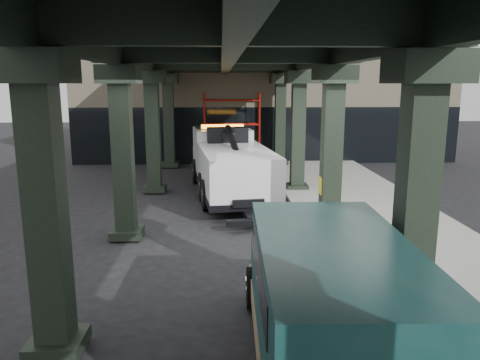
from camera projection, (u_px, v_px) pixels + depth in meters
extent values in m
plane|color=black|center=(245.00, 262.00, 12.01)|extent=(90.00, 90.00, 0.00)
cube|color=gray|center=(390.00, 233.00, 14.13)|extent=(5.00, 40.00, 0.15)
cube|color=silver|center=(298.00, 236.00, 14.04)|extent=(0.12, 38.00, 0.01)
cube|color=black|center=(416.00, 207.00, 7.69)|extent=(0.55, 0.55, 5.00)
cube|color=black|center=(427.00, 67.00, 7.24)|extent=(1.10, 1.10, 0.50)
cube|color=black|center=(406.00, 336.00, 8.16)|extent=(0.90, 0.90, 0.24)
cube|color=black|center=(331.00, 154.00, 13.57)|extent=(0.55, 0.55, 5.00)
cube|color=black|center=(335.00, 74.00, 13.11)|extent=(1.10, 1.10, 0.50)
cube|color=black|center=(328.00, 230.00, 14.04)|extent=(0.90, 0.90, 0.24)
cube|color=black|center=(298.00, 133.00, 19.44)|extent=(0.55, 0.55, 5.00)
cube|color=black|center=(299.00, 77.00, 18.98)|extent=(1.10, 1.10, 0.50)
cube|color=black|center=(297.00, 187.00, 19.91)|extent=(0.90, 0.90, 0.24)
cube|color=black|center=(280.00, 121.00, 25.31)|extent=(0.55, 0.55, 5.00)
cube|color=black|center=(281.00, 79.00, 24.85)|extent=(1.10, 1.10, 0.50)
cube|color=black|center=(279.00, 163.00, 25.78)|extent=(0.90, 0.90, 0.24)
cube|color=black|center=(46.00, 211.00, 7.46)|extent=(0.55, 0.55, 5.00)
cube|color=black|center=(33.00, 66.00, 7.00)|extent=(1.10, 1.10, 0.50)
cube|color=black|center=(58.00, 343.00, 7.93)|extent=(0.90, 0.90, 0.24)
cube|color=black|center=(123.00, 155.00, 13.33)|extent=(0.55, 0.55, 5.00)
cube|color=black|center=(119.00, 74.00, 12.87)|extent=(1.10, 1.10, 0.50)
cube|color=black|center=(127.00, 233.00, 13.80)|extent=(0.90, 0.90, 0.24)
cube|color=black|center=(153.00, 133.00, 19.20)|extent=(0.55, 0.55, 5.00)
cube|color=black|center=(151.00, 77.00, 18.74)|extent=(1.10, 1.10, 0.50)
cube|color=black|center=(155.00, 188.00, 19.67)|extent=(0.90, 0.90, 0.24)
cube|color=black|center=(169.00, 122.00, 25.07)|extent=(0.55, 0.55, 5.00)
cube|color=black|center=(168.00, 79.00, 24.62)|extent=(1.10, 1.10, 0.50)
cube|color=black|center=(170.00, 164.00, 25.54)|extent=(0.90, 0.90, 0.24)
cube|color=black|center=(336.00, 45.00, 12.95)|extent=(0.35, 32.00, 1.10)
cube|color=black|center=(117.00, 44.00, 12.71)|extent=(0.35, 32.00, 1.10)
cube|color=black|center=(228.00, 44.00, 12.83)|extent=(0.35, 32.00, 1.10)
cube|color=black|center=(227.00, 18.00, 12.69)|extent=(7.40, 32.00, 0.30)
cube|color=#C6B793|center=(260.00, 91.00, 30.85)|extent=(22.00, 10.00, 8.00)
cylinder|color=#A9180D|center=(205.00, 129.00, 26.13)|extent=(0.08, 0.08, 4.00)
cylinder|color=#A9180D|center=(204.00, 130.00, 25.35)|extent=(0.08, 0.08, 4.00)
cylinder|color=#A9180D|center=(258.00, 129.00, 26.25)|extent=(0.08, 0.08, 4.00)
cylinder|color=#A9180D|center=(260.00, 130.00, 25.46)|extent=(0.08, 0.08, 4.00)
cylinder|color=#A9180D|center=(232.00, 147.00, 26.39)|extent=(3.00, 0.08, 0.08)
cylinder|color=#A9180D|center=(232.00, 124.00, 26.13)|extent=(3.00, 0.08, 0.08)
cylinder|color=#A9180D|center=(232.00, 100.00, 25.86)|extent=(3.00, 0.08, 0.08)
cube|color=black|center=(231.00, 180.00, 18.71)|extent=(2.02, 7.82, 0.26)
cube|color=white|center=(222.00, 149.00, 21.07)|extent=(2.73, 2.77, 1.86)
cube|color=white|center=(219.00, 157.00, 22.23)|extent=(2.50, 1.03, 0.93)
cube|color=black|center=(221.00, 137.00, 21.22)|extent=(2.43, 1.62, 0.88)
cube|color=white|center=(236.00, 168.00, 17.42)|extent=(3.12, 5.44, 1.45)
cube|color=orange|center=(222.00, 126.00, 20.66)|extent=(1.88, 0.53, 0.17)
cube|color=black|center=(227.00, 135.00, 19.21)|extent=(1.72, 0.83, 0.62)
cylinder|color=black|center=(235.00, 147.00, 17.47)|extent=(0.71, 3.62, 1.39)
cube|color=black|center=(249.00, 214.00, 15.09)|extent=(0.49, 1.48, 0.19)
cube|color=black|center=(253.00, 222.00, 14.40)|extent=(1.67, 0.47, 0.19)
cylinder|color=black|center=(197.00, 171.00, 21.40)|extent=(0.50, 1.17, 1.14)
cylinder|color=silver|center=(197.00, 171.00, 21.40)|extent=(0.48, 0.67, 0.63)
cylinder|color=black|center=(246.00, 170.00, 21.77)|extent=(0.50, 1.17, 1.14)
cylinder|color=silver|center=(246.00, 170.00, 21.77)|extent=(0.48, 0.67, 0.63)
cylinder|color=black|center=(204.00, 187.00, 18.10)|extent=(0.50, 1.17, 1.14)
cylinder|color=silver|center=(204.00, 187.00, 18.10)|extent=(0.48, 0.67, 0.63)
cylinder|color=black|center=(261.00, 185.00, 18.48)|extent=(0.50, 1.17, 1.14)
cylinder|color=silver|center=(261.00, 185.00, 18.48)|extent=(0.48, 0.67, 0.63)
cylinder|color=black|center=(207.00, 195.00, 16.80)|extent=(0.50, 1.17, 1.14)
cylinder|color=silver|center=(207.00, 195.00, 16.80)|extent=(0.48, 0.67, 0.63)
cylinder|color=black|center=(269.00, 193.00, 17.18)|extent=(0.50, 1.17, 1.14)
cylinder|color=silver|center=(269.00, 193.00, 17.18)|extent=(0.48, 0.67, 0.63)
cube|color=#103938|center=(303.00, 262.00, 9.49)|extent=(2.08, 1.15, 0.90)
cube|color=#103938|center=(333.00, 307.00, 6.70)|extent=(2.20, 4.56, 1.96)
cube|color=olive|center=(325.00, 343.00, 7.26)|extent=(2.27, 5.67, 0.35)
cube|color=black|center=(307.00, 230.00, 8.93)|extent=(1.97, 0.47, 0.84)
cube|color=black|center=(330.00, 266.00, 6.89)|extent=(2.21, 3.66, 0.55)
cube|color=silver|center=(299.00, 270.00, 10.09)|extent=(2.01, 0.16, 0.30)
cylinder|color=black|center=(253.00, 287.00, 9.53)|extent=(0.30, 0.85, 0.84)
cylinder|color=silver|center=(253.00, 287.00, 9.53)|extent=(0.33, 0.47, 0.46)
cylinder|color=black|center=(351.00, 287.00, 9.57)|extent=(0.30, 0.85, 0.84)
cylinder|color=silver|center=(351.00, 287.00, 9.57)|extent=(0.33, 0.47, 0.46)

